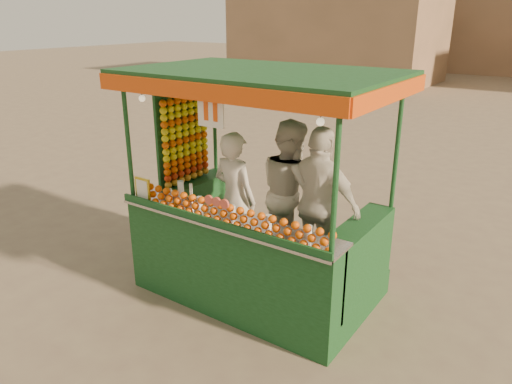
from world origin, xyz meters
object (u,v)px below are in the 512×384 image
Objects in this scene: juice_cart at (249,227)px; vendor_right at (319,204)px; vendor_left at (235,199)px; vendor_middle at (291,192)px.

vendor_right is at bearing 28.14° from juice_cart.
juice_cart reaches higher than vendor_left.
vendor_middle is (0.54, 0.43, 0.07)m from vendor_left.
vendor_right is (0.73, 0.39, 0.34)m from juice_cart.
juice_cart is 0.68m from vendor_middle.
vendor_right is (1.01, 0.29, 0.07)m from vendor_left.
vendor_middle is at bearing -135.65° from vendor_left.
vendor_left is 1.05m from vendor_right.
vendor_middle and vendor_right have the same top height.
vendor_middle is 0.49m from vendor_right.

